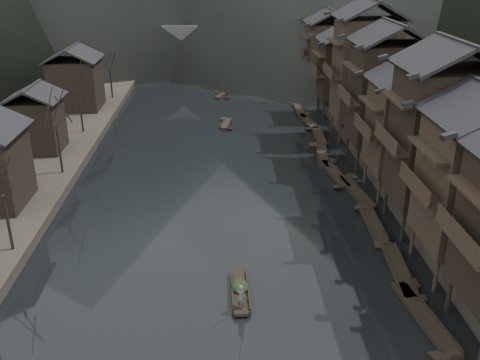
{
  "coord_description": "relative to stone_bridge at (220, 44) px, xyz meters",
  "views": [
    {
      "loc": [
        -0.35,
        -33.64,
        21.42
      ],
      "look_at": [
        1.44,
        10.8,
        2.5
      ],
      "focal_mm": 40.0,
      "sensor_mm": 36.0,
      "label": 1
    }
  ],
  "objects": [
    {
      "name": "water",
      "position": [
        0.0,
        -72.0,
        -5.11
      ],
      "size": [
        300.0,
        300.0,
        0.0
      ],
      "primitive_type": "plane",
      "color": "black",
      "rests_on": "ground"
    },
    {
      "name": "stone_bridge",
      "position": [
        0.0,
        0.0,
        0.0
      ],
      "size": [
        40.0,
        6.0,
        9.0
      ],
      "color": "#4C4C4F",
      "rests_on": "ground"
    },
    {
      "name": "stilt_houses",
      "position": [
        17.28,
        -52.95,
        3.92
      ],
      "size": [
        9.0,
        67.6,
        16.87
      ],
      "color": "black",
      "rests_on": "ground"
    },
    {
      "name": "boatman",
      "position": [
        0.87,
        -77.1,
        -3.77
      ],
      "size": [
        0.78,
        0.75,
        1.79
      ],
      "primitive_type": "imported",
      "rotation": [
        0.0,
        0.0,
        2.43
      ],
      "color": "#5A5A5D",
      "rests_on": "hero_sampan"
    },
    {
      "name": "moored_sampans",
      "position": [
        12.05,
        -54.31,
        -4.91
      ],
      "size": [
        3.54,
        55.95,
        0.47
      ],
      "color": "black",
      "rests_on": "water"
    },
    {
      "name": "bare_trees",
      "position": [
        -17.0,
        -55.7,
        1.34
      ],
      "size": [
        3.73,
        60.94,
        7.46
      ],
      "color": "black",
      "rests_on": "left_bank"
    },
    {
      "name": "right_bank",
      "position": [
        35.0,
        -32.0,
        -4.21
      ],
      "size": [
        40.0,
        200.0,
        1.8
      ],
      "primitive_type": "cube",
      "color": "#2D2823",
      "rests_on": "ground"
    },
    {
      "name": "bamboo_pole",
      "position": [
        1.07,
        -77.1,
        -1.23
      ],
      "size": [
        0.9,
        2.86,
        3.3
      ],
      "primitive_type": "cylinder",
      "rotation": [
        0.73,
        0.0,
        -0.29
      ],
      "color": "#8C7A51",
      "rests_on": "boatman"
    },
    {
      "name": "midriver_boats",
      "position": [
        0.38,
        -28.38,
        -4.91
      ],
      "size": [
        2.52,
        21.11,
        0.44
      ],
      "color": "black",
      "rests_on": "water"
    },
    {
      "name": "hero_sampan",
      "position": [
        0.88,
        -75.2,
        -4.91
      ],
      "size": [
        1.18,
        5.45,
        0.44
      ],
      "color": "black",
      "rests_on": "water"
    },
    {
      "name": "cargo_heap",
      "position": [
        0.88,
        -74.95,
        -4.31
      ],
      "size": [
        1.2,
        1.57,
        0.72
      ],
      "primitive_type": "ellipsoid",
      "color": "black",
      "rests_on": "hero_sampan"
    },
    {
      "name": "left_houses",
      "position": [
        -20.5,
        -51.88,
        0.55
      ],
      "size": [
        8.1,
        53.2,
        8.73
      ],
      "color": "black",
      "rests_on": "left_bank"
    }
  ]
}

